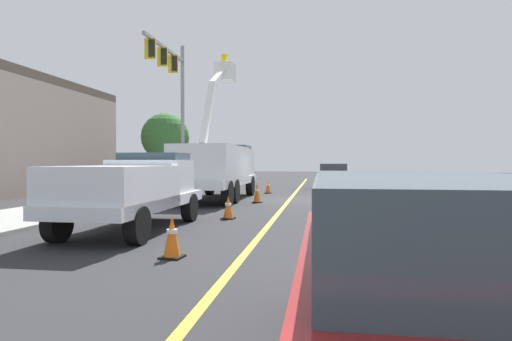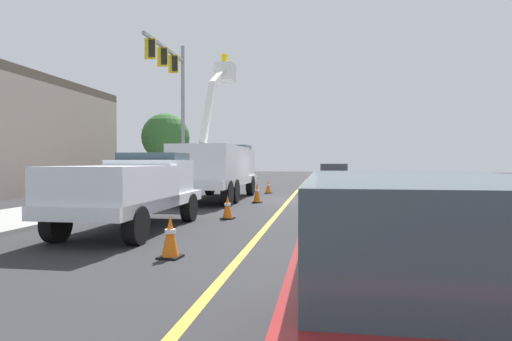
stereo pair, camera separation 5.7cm
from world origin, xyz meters
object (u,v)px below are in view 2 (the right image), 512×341
utility_bucket_truck (218,166)px  passing_minivan (333,174)px  trailing_sedan (424,273)px  traffic_cone_leading (170,237)px  traffic_cone_mid_rear (257,193)px  traffic_cone_trailing (268,187)px  service_pickup_truck (132,188)px  traffic_cone_mid_front (228,207)px  traffic_signal_mast (173,86)px

utility_bucket_truck → passing_minivan: (9.16, -4.74, -0.64)m
passing_minivan → trailing_sedan: (-24.99, -2.58, 0.00)m
trailing_sedan → traffic_cone_leading: 5.58m
traffic_cone_mid_rear → traffic_cone_trailing: (5.62, 0.80, -0.06)m
traffic_cone_leading → traffic_cone_mid_rear: traffic_cone_mid_rear is taller
service_pickup_truck → traffic_cone_leading: service_pickup_truck is taller
traffic_cone_mid_rear → traffic_cone_trailing: traffic_cone_mid_rear is taller
trailing_sedan → traffic_cone_mid_rear: 15.58m
trailing_sedan → traffic_cone_trailing: (20.34, 5.90, -0.59)m
utility_bucket_truck → traffic_cone_mid_front: bearing=-157.7°
service_pickup_truck → traffic_signal_mast: (12.22, 4.70, 4.98)m
utility_bucket_truck → traffic_cone_leading: utility_bucket_truck is taller
traffic_cone_trailing → trailing_sedan: bearing=-163.8°
traffic_signal_mast → utility_bucket_truck: bearing=-128.3°
traffic_cone_mid_front → traffic_cone_trailing: size_ratio=0.96×
passing_minivan → traffic_cone_mid_rear: size_ratio=5.59×
traffic_cone_mid_rear → traffic_cone_trailing: bearing=8.1°
service_pickup_truck → utility_bucket_truck: bearing=5.9°
trailing_sedan → traffic_cone_leading: bearing=45.5°
traffic_cone_leading → traffic_cone_trailing: (16.45, 1.94, -0.02)m
service_pickup_truck → passing_minivan: size_ratio=1.16×
passing_minivan → traffic_cone_trailing: (-4.65, 3.32, -0.59)m
trailing_sedan → traffic_cone_mid_rear: size_ratio=5.59×
traffic_cone_leading → traffic_cone_mid_front: (5.44, 0.70, -0.03)m
traffic_cone_leading → traffic_signal_mast: bearing=25.5°
traffic_signal_mast → trailing_sedan: bearing=-149.5°
trailing_sedan → traffic_cone_mid_rear: (14.71, 5.10, -0.54)m
utility_bucket_truck → service_pickup_truck: size_ratio=1.45×
traffic_cone_mid_rear → traffic_signal_mast: traffic_signal_mast is taller
trailing_sedan → passing_minivan: bearing=5.9°
trailing_sedan → traffic_cone_mid_rear: bearing=19.1°
traffic_cone_leading → traffic_cone_mid_rear: (10.82, 1.14, 0.04)m
traffic_cone_leading → trailing_sedan: bearing=-134.5°
traffic_cone_trailing → service_pickup_truck: bearing=178.1°
traffic_cone_mid_front → traffic_cone_trailing: bearing=6.4°
utility_bucket_truck → trailing_sedan: utility_bucket_truck is taller
utility_bucket_truck → traffic_cone_mid_front: 7.13m
traffic_cone_trailing → traffic_signal_mast: traffic_signal_mast is taller
traffic_cone_mid_front → trailing_sedan: bearing=-153.5°
utility_bucket_truck → traffic_cone_trailing: (4.51, -1.42, -1.24)m
traffic_cone_mid_rear → traffic_signal_mast: 9.18m
service_pickup_truck → traffic_signal_mast: bearing=21.0°
service_pickup_truck → trailing_sedan: (-6.56, -6.36, -0.15)m
service_pickup_truck → traffic_cone_mid_front: size_ratio=7.82×
passing_minivan → service_pickup_truck: bearing=168.4°
trailing_sedan → traffic_cone_trailing: size_ratio=6.46×
traffic_cone_mid_rear → utility_bucket_truck: bearing=63.4°
traffic_cone_mid_front → service_pickup_truck: bearing=148.5°
passing_minivan → trailing_sedan: bearing=-174.1°
traffic_cone_mid_front → traffic_signal_mast: (9.45, 6.40, 5.74)m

